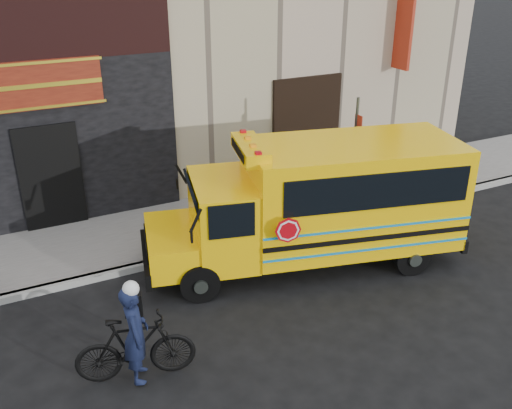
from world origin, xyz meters
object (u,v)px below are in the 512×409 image
object	(u,v)px
sign_pole	(354,156)
bicycle	(135,348)
cyclist	(136,336)
school_bus	(322,200)

from	to	relation	value
sign_pole	bicycle	size ratio (longest dim) A/B	1.67
bicycle	cyclist	xyz separation A→B (m)	(0.01, -0.08, 0.28)
school_bus	bicycle	xyz separation A→B (m)	(-4.72, -1.89, -0.92)
school_bus	cyclist	distance (m)	5.14
sign_pole	cyclist	world-z (taller)	sign_pole
sign_pole	cyclist	distance (m)	7.36
school_bus	bicycle	world-z (taller)	school_bus
school_bus	cyclist	world-z (taller)	school_bus
sign_pole	cyclist	size ratio (longest dim) A/B	1.89
bicycle	cyclist	bearing A→B (deg)	-155.45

